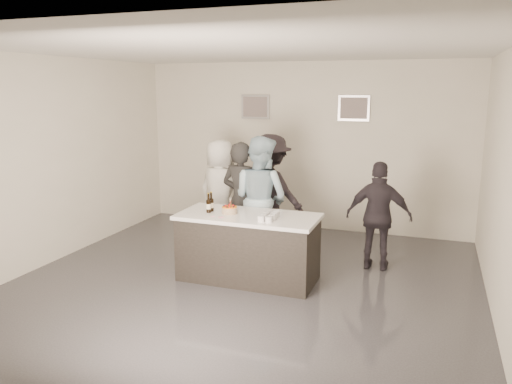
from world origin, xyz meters
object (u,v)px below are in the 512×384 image
(bar_counter, at_px, (248,247))
(cake, at_px, (230,211))
(beer_bottle_a, at_px, (211,202))
(person_main_blue, at_px, (260,199))
(person_main_black, at_px, (241,200))
(person_guest_right, at_px, (379,216))
(person_guest_back, at_px, (270,191))
(person_guest_left, at_px, (220,191))
(beer_bottle_b, at_px, (209,203))

(bar_counter, relative_size, cake, 9.05)
(bar_counter, relative_size, beer_bottle_a, 7.15)
(beer_bottle_a, bearing_deg, person_main_blue, 63.64)
(bar_counter, bearing_deg, person_main_black, 116.87)
(person_main_black, relative_size, person_main_blue, 0.95)
(cake, xyz_separation_m, person_guest_right, (1.85, 1.01, -0.16))
(beer_bottle_a, xyz_separation_m, person_guest_back, (0.36, 1.47, -0.12))
(person_main_black, bearing_deg, person_guest_right, -164.86)
(beer_bottle_a, bearing_deg, person_guest_left, 109.18)
(person_main_black, distance_m, person_guest_left, 0.84)
(bar_counter, xyz_separation_m, beer_bottle_b, (-0.54, -0.07, 0.58))
(person_main_blue, relative_size, person_guest_right, 1.20)
(beer_bottle_b, bearing_deg, person_guest_right, 26.63)
(person_main_blue, relative_size, person_guest_left, 1.08)
(beer_bottle_a, height_order, person_guest_left, person_guest_left)
(bar_counter, xyz_separation_m, person_main_black, (-0.43, 0.84, 0.43))
(person_main_black, xyz_separation_m, person_guest_left, (-0.60, 0.58, -0.02))
(cake, xyz_separation_m, person_guest_left, (-0.77, 1.43, -0.08))
(person_main_black, relative_size, person_guest_back, 0.97)
(beer_bottle_b, bearing_deg, person_main_blue, 65.61)
(bar_counter, height_order, person_guest_right, person_guest_right)
(bar_counter, height_order, person_main_blue, person_main_blue)
(person_guest_left, bearing_deg, person_guest_right, -174.52)
(bar_counter, height_order, person_guest_left, person_guest_left)
(beer_bottle_a, bearing_deg, person_main_black, 82.15)
(beer_bottle_a, bearing_deg, bar_counter, -1.71)
(cake, height_order, beer_bottle_b, beer_bottle_b)
(person_main_black, xyz_separation_m, person_guest_right, (2.01, 0.16, -0.11))
(bar_counter, distance_m, person_guest_left, 1.80)
(beer_bottle_a, distance_m, person_main_blue, 0.94)
(person_main_blue, bearing_deg, beer_bottle_b, 85.60)
(person_guest_back, bearing_deg, person_main_blue, 110.73)
(beer_bottle_a, height_order, person_main_black, person_main_black)
(person_guest_right, bearing_deg, beer_bottle_b, 26.12)
(person_guest_left, height_order, person_guest_right, person_guest_left)
(cake, bearing_deg, person_main_black, 100.90)
(cake, relative_size, person_guest_right, 0.13)
(person_main_black, height_order, person_guest_right, person_main_black)
(bar_counter, height_order, person_guest_back, person_guest_back)
(cake, xyz_separation_m, person_guest_back, (0.08, 1.49, -0.02))
(beer_bottle_b, distance_m, person_guest_right, 2.40)
(person_guest_left, bearing_deg, person_main_black, 150.72)
(person_guest_right, bearing_deg, person_guest_back, -15.75)
(beer_bottle_a, height_order, person_guest_back, person_guest_back)
(cake, height_order, person_main_black, person_main_black)
(beer_bottle_a, xyz_separation_m, person_guest_left, (-0.49, 1.41, -0.17))
(person_guest_left, bearing_deg, bar_counter, 140.51)
(person_main_blue, bearing_deg, person_guest_left, -12.30)
(cake, xyz_separation_m, person_main_blue, (0.14, 0.86, -0.01))
(beer_bottle_a, distance_m, person_guest_left, 1.50)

